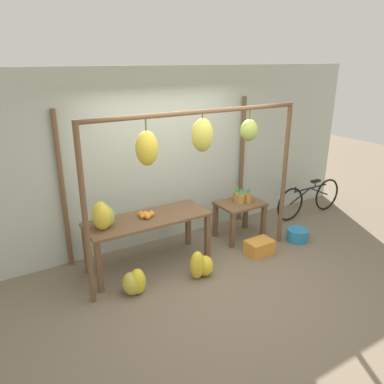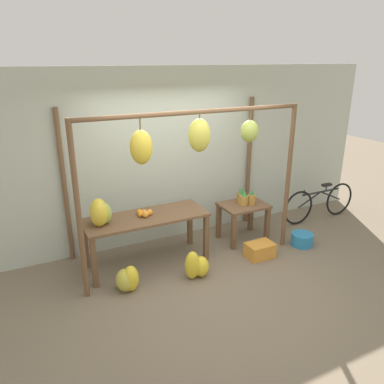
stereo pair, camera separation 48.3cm
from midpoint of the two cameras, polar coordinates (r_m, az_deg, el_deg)
ground_plane at (r=5.32m, az=0.80°, el=-13.24°), size 20.00×20.00×0.00m
shop_wall_back at (r=6.02m, az=-7.06°, el=5.18°), size 8.00×0.08×2.80m
stall_awning at (r=5.07m, az=-3.05°, el=6.02°), size 3.24×1.23×2.28m
display_table_main at (r=5.42m, az=-9.27°, el=-4.99°), size 1.77×0.66×0.76m
display_table_side at (r=6.30m, az=5.12°, el=-2.88°), size 0.75×0.57×0.63m
banana_pile_on_table at (r=5.13m, az=-16.07°, el=-3.60°), size 0.37×0.42×0.36m
orange_pile at (r=5.37m, az=-9.53°, el=-3.50°), size 0.22×0.22×0.09m
pineapple_cluster at (r=6.22m, az=5.26°, el=-0.60°), size 0.26×0.28×0.28m
banana_pile_ground_left at (r=5.05m, az=-11.54°, el=-13.43°), size 0.37×0.33×0.36m
banana_pile_ground_right at (r=5.29m, az=-1.23°, el=-11.18°), size 0.40×0.32×0.42m
fruit_crate_white at (r=5.95m, az=7.93°, el=-8.37°), size 0.42×0.29×0.23m
blue_bucket at (r=6.49m, az=13.73°, el=-6.40°), size 0.35×0.35×0.20m
parked_bicycle at (r=7.50m, az=15.71°, el=-0.97°), size 1.66×0.08×0.69m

